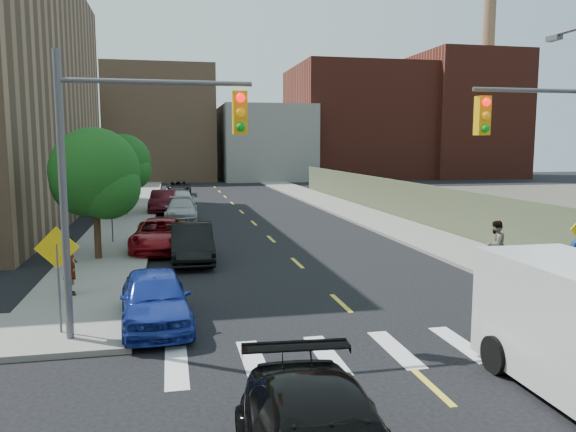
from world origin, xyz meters
name	(u,v)px	position (x,y,z in m)	size (l,w,h in m)	color
sidewalk_nw	(138,200)	(-7.75, 41.50, 0.07)	(3.50, 73.00, 0.15)	gray
sidewalk_ne	(313,197)	(7.75, 41.50, 0.07)	(3.50, 73.00, 0.15)	gray
fence_north	(388,197)	(9.60, 28.00, 1.25)	(0.12, 44.00, 2.50)	#586043
bg_bldg_west	(33,135)	(-22.00, 70.00, 6.00)	(14.00, 18.00, 12.00)	#592319
bg_bldg_midwest	(161,125)	(-6.00, 72.00, 7.50)	(14.00, 16.00, 15.00)	#8C6B4C
bg_bldg_center	(264,143)	(8.00, 70.00, 5.00)	(12.00, 16.00, 10.00)	gray
bg_bldg_east	(355,123)	(22.00, 72.00, 8.00)	(18.00, 18.00, 16.00)	#592319
bg_bldg_fareast	(461,116)	(38.00, 70.00, 9.00)	(14.00, 16.00, 18.00)	#592319
smokestack	(487,83)	(42.00, 70.00, 14.00)	(1.80, 1.80, 28.00)	#8C6B4C
signal_nw	(129,157)	(-5.98, 6.00, 4.53)	(4.59, 0.30, 7.00)	#59595E
signal_ne	(567,155)	(5.98, 6.00, 4.53)	(4.59, 0.30, 7.00)	#59595E
warn_sign_nw	(57,260)	(-7.80, 6.50, 1.99)	(1.06, 0.06, 2.83)	#59595E
warn_sign_midwest	(111,204)	(-7.80, 20.00, 1.99)	(1.06, 0.06, 2.83)	#59595E
tree_west_near	(95,178)	(-8.00, 16.05, 3.48)	(3.66, 3.64, 5.52)	#332114
tree_west_far	(124,165)	(-8.00, 31.05, 3.48)	(3.66, 3.64, 5.52)	#332114
parked_car_blue	(155,298)	(-5.50, 7.00, 0.75)	(1.78, 4.42, 1.51)	#1C339C
parked_car_black	(192,243)	(-4.20, 15.20, 0.79)	(1.67, 4.78, 1.58)	black
parked_car_red	(161,235)	(-5.50, 17.90, 0.73)	(2.43, 5.27, 1.47)	maroon
parked_car_silver	(181,210)	(-4.34, 28.01, 0.71)	(1.99, 4.91, 1.42)	#9D9FA4
parked_car_white	(181,199)	(-4.20, 34.24, 0.78)	(1.83, 4.55, 1.55)	silver
parked_car_maroon	(163,201)	(-5.50, 32.95, 0.78)	(1.66, 4.76, 1.57)	#400C14
parked_car_grey	(178,188)	(-4.20, 46.48, 0.70)	(2.31, 5.00, 1.39)	black
pedestrian_west	(70,266)	(-8.15, 10.23, 1.07)	(0.67, 0.44, 1.83)	gray
pedestrian_east	(495,245)	(6.83, 10.62, 1.08)	(0.91, 0.71, 1.86)	gray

